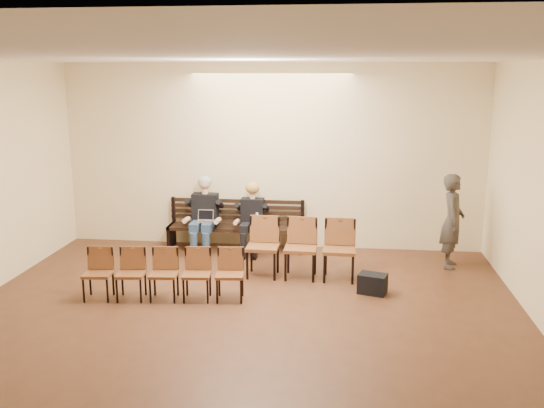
{
  "coord_description": "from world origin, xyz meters",
  "views": [
    {
      "loc": [
        1.36,
        -6.34,
        3.36
      ],
      "look_at": [
        0.13,
        4.05,
        1.04
      ],
      "focal_mm": 40.0,
      "sensor_mm": 36.0,
      "label": 1
    }
  ],
  "objects": [
    {
      "name": "room_walls",
      "position": [
        0.0,
        0.79,
        2.54
      ],
      "size": [
        8.02,
        10.01,
        3.51
      ],
      "color": "beige",
      "rests_on": "ground"
    },
    {
      "name": "chair_row_front",
      "position": [
        -1.25,
        1.97,
        0.39
      ],
      "size": [
        2.41,
        0.65,
        0.77
      ],
      "primitive_type": "cube",
      "rotation": [
        0.0,
        0.0,
        0.1
      ],
      "color": "brown",
      "rests_on": "ground"
    },
    {
      "name": "chair_row_back",
      "position": [
        0.71,
        3.17,
        0.5
      ],
      "size": [
        1.79,
        0.58,
        0.99
      ],
      "primitive_type": "cube",
      "rotation": [
        0.0,
        0.0,
        -0.02
      ],
      "color": "brown",
      "rests_on": "ground"
    },
    {
      "name": "seated_man",
      "position": [
        -1.22,
        4.53,
        0.71
      ],
      "size": [
        0.59,
        0.82,
        1.43
      ],
      "primitive_type": null,
      "color": "black",
      "rests_on": "ground"
    },
    {
      "name": "water_bottle",
      "position": [
        -0.17,
        4.27,
        0.57
      ],
      "size": [
        0.09,
        0.09,
        0.24
      ],
      "primitive_type": "cylinder",
      "rotation": [
        0.0,
        0.0,
        -0.26
      ],
      "color": "silver",
      "rests_on": "bench"
    },
    {
      "name": "passerby",
      "position": [
        3.25,
        4.05,
        0.94
      ],
      "size": [
        0.57,
        0.76,
        1.89
      ],
      "primitive_type": "imported",
      "rotation": [
        0.0,
        0.0,
        1.39
      ],
      "color": "#3A342F",
      "rests_on": "ground"
    },
    {
      "name": "bench",
      "position": [
        -0.65,
        4.65,
        0.23
      ],
      "size": [
        2.6,
        0.9,
        0.45
      ],
      "primitive_type": "cube",
      "color": "black",
      "rests_on": "ground"
    },
    {
      "name": "bag",
      "position": [
        1.86,
        2.58,
        0.15
      ],
      "size": [
        0.48,
        0.4,
        0.31
      ],
      "primitive_type": "cube",
      "rotation": [
        0.0,
        0.0,
        -0.3
      ],
      "color": "black",
      "rests_on": "ground"
    },
    {
      "name": "seated_woman",
      "position": [
        -0.31,
        4.53,
        0.61
      ],
      "size": [
        0.53,
        0.73,
        1.22
      ],
      "primitive_type": null,
      "color": "black",
      "rests_on": "ground"
    },
    {
      "name": "ground",
      "position": [
        0.0,
        0.0,
        0.0
      ],
      "size": [
        10.0,
        10.0,
        0.0
      ],
      "primitive_type": "plane",
      "color": "#54301C",
      "rests_on": "ground"
    },
    {
      "name": "laptop",
      "position": [
        -1.17,
        4.33,
        0.56
      ],
      "size": [
        0.33,
        0.27,
        0.22
      ],
      "primitive_type": "cube",
      "rotation": [
        0.0,
        0.0,
        -0.14
      ],
      "color": "silver",
      "rests_on": "bench"
    }
  ]
}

